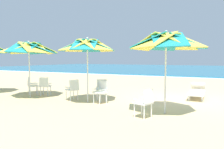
{
  "coord_description": "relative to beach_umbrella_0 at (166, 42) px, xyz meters",
  "views": [
    {
      "loc": [
        1.69,
        -9.34,
        1.73
      ],
      "look_at": [
        -2.96,
        -0.32,
        1.0
      ],
      "focal_mm": 35.39,
      "sensor_mm": 36.0,
      "label": 1
    }
  ],
  "objects": [
    {
      "name": "beach_umbrella_1",
      "position": [
        -3.17,
        0.39,
        -0.02
      ],
      "size": [
        2.26,
        2.26,
        2.57
      ],
      "color": "silver",
      "rests_on": "ground"
    },
    {
      "name": "plastic_chair_1",
      "position": [
        -3.95,
        0.46,
        -1.75
      ],
      "size": [
        0.6,
        0.57,
        0.87
      ],
      "color": "white",
      "rests_on": "ground"
    },
    {
      "name": "sun_lounger_1",
      "position": [
        0.57,
        3.45,
        -1.96
      ],
      "size": [
        0.72,
        2.17,
        0.62
      ],
      "color": "white",
      "rests_on": "ground"
    },
    {
      "name": "plastic_chair_3",
      "position": [
        -2.87,
        0.98,
        -1.75
      ],
      "size": [
        0.59,
        0.61,
        0.87
      ],
      "color": "white",
      "rests_on": "ground"
    },
    {
      "name": "plastic_chair_0",
      "position": [
        -0.38,
        -0.83,
        -1.75
      ],
      "size": [
        0.58,
        0.55,
        0.87
      ],
      "color": "white",
      "rests_on": "ground"
    },
    {
      "name": "plastic_chair_5",
      "position": [
        -5.81,
        0.79,
        -1.75
      ],
      "size": [
        0.57,
        0.6,
        0.87
      ],
      "color": "white",
      "rests_on": "ground"
    },
    {
      "name": "surf_foam",
      "position": [
        -0.03,
        14.42,
        -2.24
      ],
      "size": [
        80.0,
        0.7,
        0.01
      ],
      "primitive_type": "cube",
      "color": "white",
      "rests_on": "ground"
    },
    {
      "name": "ground_plane",
      "position": [
        -0.03,
        2.47,
        -2.25
      ],
      "size": [
        80.0,
        80.0,
        0.0
      ],
      "primitive_type": "plane",
      "color": "#D3B784"
    },
    {
      "name": "beach_umbrella_0",
      "position": [
        0.0,
        0.0,
        0.0
      ],
      "size": [
        2.43,
        2.43,
        2.6
      ],
      "color": "silver",
      "rests_on": "ground"
    },
    {
      "name": "sea",
      "position": [
        -0.03,
        32.72,
        -2.2
      ],
      "size": [
        80.0,
        36.0,
        0.1
      ],
      "primitive_type": "cube",
      "color": "teal",
      "rests_on": "ground"
    },
    {
      "name": "beach_umbrella_2",
      "position": [
        -6.1,
        0.16,
        -0.07
      ],
      "size": [
        2.5,
        2.5,
        2.52
      ],
      "color": "silver",
      "rests_on": "ground"
    },
    {
      "name": "plastic_chair_2",
      "position": [
        -2.58,
        0.47,
        -1.75
      ],
      "size": [
        0.56,
        0.58,
        0.87
      ],
      "color": "white",
      "rests_on": "ground"
    },
    {
      "name": "plastic_chair_4",
      "position": [
        -6.48,
        0.61,
        -1.75
      ],
      "size": [
        0.62,
        0.63,
        0.87
      ],
      "color": "white",
      "rests_on": "ground"
    }
  ]
}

